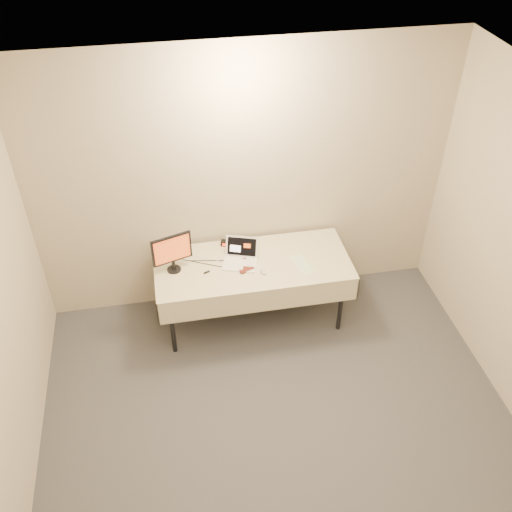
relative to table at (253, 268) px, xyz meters
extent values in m
plane|color=#3A3A3E|center=(0.00, -2.05, -0.68)|extent=(5.00, 5.00, 0.00)
cube|color=beige|center=(0.00, 0.45, 0.67)|extent=(4.00, 0.10, 2.70)
cylinder|color=black|center=(-0.82, -0.30, -0.33)|extent=(0.04, 0.04, 0.69)
cylinder|color=black|center=(0.82, -0.30, -0.33)|extent=(0.04, 0.04, 0.69)
cylinder|color=black|center=(-0.82, 0.29, -0.33)|extent=(0.04, 0.04, 0.69)
cylinder|color=black|center=(0.82, 0.29, -0.33)|extent=(0.04, 0.04, 0.69)
cube|color=gray|center=(0.00, 0.00, 0.03)|extent=(1.80, 0.75, 0.04)
cube|color=beige|center=(0.00, 0.00, 0.06)|extent=(1.86, 0.81, 0.01)
cube|color=beige|center=(0.00, -0.40, -0.07)|extent=(1.86, 0.01, 0.25)
cube|color=beige|center=(0.00, 0.40, -0.07)|extent=(1.86, 0.01, 0.25)
cube|color=beige|center=(-0.93, 0.00, -0.07)|extent=(0.01, 0.81, 0.25)
cube|color=beige|center=(0.93, 0.00, -0.07)|extent=(0.01, 0.81, 0.25)
cube|color=white|center=(-0.13, -0.01, 0.07)|extent=(0.36, 0.31, 0.02)
cube|color=white|center=(-0.08, 0.13, 0.17)|extent=(0.32, 0.18, 0.19)
cube|color=black|center=(-0.08, 0.13, 0.17)|extent=(0.28, 0.15, 0.16)
cylinder|color=black|center=(-0.74, 0.03, 0.07)|extent=(0.17, 0.17, 0.01)
cube|color=black|center=(-0.74, 0.03, 0.12)|extent=(0.03, 0.03, 0.09)
cube|color=black|center=(-0.74, 0.03, 0.31)|extent=(0.37, 0.14, 0.28)
cube|color=#E8551B|center=(-0.74, 0.03, 0.31)|extent=(0.33, 0.10, 0.25)
imported|color=maroon|center=(-0.16, -0.06, 0.16)|extent=(0.14, 0.06, 0.19)
cube|color=black|center=(-0.19, 0.31, 0.09)|extent=(0.14, 0.10, 0.05)
cube|color=#FF240C|center=(-0.20, 0.29, 0.09)|extent=(0.09, 0.04, 0.02)
ellipsoid|color=#B3B3B5|center=(0.07, -0.16, 0.07)|extent=(0.07, 0.10, 0.02)
cube|color=#C5E7B8|center=(0.46, -0.11, 0.06)|extent=(0.18, 0.33, 0.00)
cube|color=black|center=(-0.45, -0.06, 0.07)|extent=(0.06, 0.04, 0.01)
camera|label=1|loc=(-0.74, -4.12, 3.49)|focal=40.00mm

